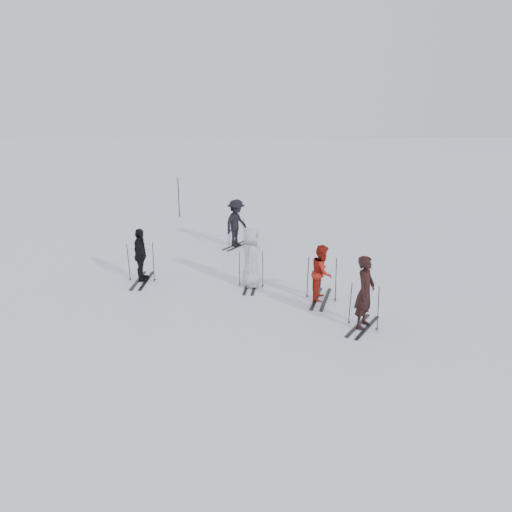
{
  "coord_description": "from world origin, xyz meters",
  "views": [
    {
      "loc": [
        -0.56,
        -12.88,
        5.4
      ],
      "look_at": [
        0.0,
        1.0,
        1.0
      ],
      "focal_mm": 35.0,
      "sensor_mm": 36.0,
      "label": 1
    }
  ],
  "objects_px": {
    "skier_near_dark": "(365,293)",
    "skier_red": "(322,273)",
    "skier_uphill_far": "(236,224)",
    "skier_grey": "(251,258)",
    "skier_uphill_left": "(141,256)",
    "piste_marker": "(179,198)"
  },
  "relations": [
    {
      "from": "skier_near_dark",
      "to": "skier_red",
      "type": "bearing_deg",
      "value": 56.24
    },
    {
      "from": "skier_near_dark",
      "to": "skier_red",
      "type": "distance_m",
      "value": 1.96
    },
    {
      "from": "skier_near_dark",
      "to": "skier_uphill_far",
      "type": "height_order",
      "value": "skier_near_dark"
    },
    {
      "from": "skier_grey",
      "to": "skier_uphill_far",
      "type": "distance_m",
      "value": 4.33
    },
    {
      "from": "skier_red",
      "to": "skier_grey",
      "type": "relative_size",
      "value": 0.88
    },
    {
      "from": "skier_red",
      "to": "skier_uphill_left",
      "type": "bearing_deg",
      "value": 90.51
    },
    {
      "from": "skier_uphill_left",
      "to": "skier_red",
      "type": "bearing_deg",
      "value": -103.09
    },
    {
      "from": "skier_near_dark",
      "to": "skier_uphill_far",
      "type": "bearing_deg",
      "value": 57.26
    },
    {
      "from": "skier_red",
      "to": "piste_marker",
      "type": "xyz_separation_m",
      "value": [
        -5.06,
        10.44,
        0.16
      ]
    },
    {
      "from": "skier_uphill_left",
      "to": "piste_marker",
      "type": "distance_m",
      "value": 8.75
    },
    {
      "from": "skier_grey",
      "to": "skier_uphill_far",
      "type": "height_order",
      "value": "skier_uphill_far"
    },
    {
      "from": "skier_red",
      "to": "skier_uphill_left",
      "type": "relative_size",
      "value": 0.95
    },
    {
      "from": "skier_near_dark",
      "to": "skier_uphill_far",
      "type": "xyz_separation_m",
      "value": [
        -3.1,
        7.22,
        -0.02
      ]
    },
    {
      "from": "skier_red",
      "to": "skier_uphill_far",
      "type": "relative_size",
      "value": 0.88
    },
    {
      "from": "skier_grey",
      "to": "skier_uphill_left",
      "type": "relative_size",
      "value": 1.09
    },
    {
      "from": "skier_red",
      "to": "skier_grey",
      "type": "height_order",
      "value": "skier_grey"
    },
    {
      "from": "skier_uphill_left",
      "to": "skier_uphill_far",
      "type": "height_order",
      "value": "skier_uphill_far"
    },
    {
      "from": "skier_grey",
      "to": "skier_red",
      "type": "bearing_deg",
      "value": -111.01
    },
    {
      "from": "skier_red",
      "to": "piste_marker",
      "type": "distance_m",
      "value": 11.6
    },
    {
      "from": "skier_grey",
      "to": "skier_uphill_far",
      "type": "xyz_separation_m",
      "value": [
        -0.43,
        4.31,
        0.0
      ]
    },
    {
      "from": "skier_uphill_far",
      "to": "piste_marker",
      "type": "height_order",
      "value": "piste_marker"
    },
    {
      "from": "piste_marker",
      "to": "skier_uphill_far",
      "type": "bearing_deg",
      "value": -61.71
    }
  ]
}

